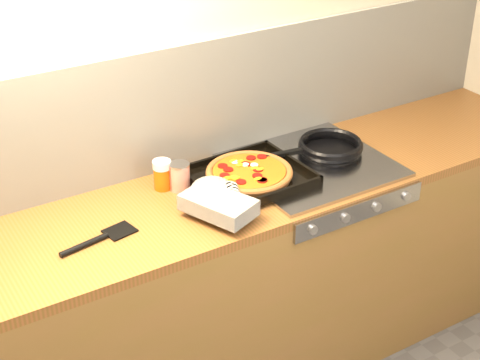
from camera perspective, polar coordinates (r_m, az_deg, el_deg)
room_shell at (r=2.86m, az=-4.97°, el=5.55°), size 3.20×3.20×3.20m
counter_run at (r=3.00m, az=-1.84°, el=-8.69°), size 3.20×0.62×0.90m
stovetop at (r=2.96m, az=5.57°, el=1.13°), size 0.60×0.56×0.02m
pizza_on_tray at (r=2.75m, az=-0.03°, el=-0.10°), size 0.57×0.50×0.07m
frying_pan at (r=3.04m, az=6.93°, el=2.53°), size 0.46×0.31×0.04m
tomato_can at (r=2.77m, az=-4.69°, el=0.27°), size 0.08×0.08×0.11m
juice_glass at (r=2.78m, az=-6.05°, el=0.43°), size 0.09×0.09×0.12m
wooden_spoon at (r=2.94m, az=-1.96°, el=1.10°), size 0.30×0.05×0.02m
black_spatula at (r=2.54m, az=-10.87°, el=-4.52°), size 0.29×0.10×0.02m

